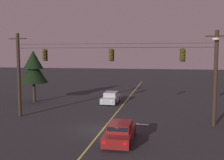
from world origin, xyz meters
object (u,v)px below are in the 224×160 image
(tree_verge_near, at_px, (33,68))
(car_waiting_near_lane, at_px, (120,133))
(traffic_light_centre, at_px, (183,55))
(traffic_light_leftmost, at_px, (44,55))
(traffic_light_left_inner, at_px, (111,55))
(car_oncoming_lead, at_px, (111,98))

(tree_verge_near, bearing_deg, car_waiting_near_lane, -44.20)
(traffic_light_centre, distance_m, car_waiting_near_lane, 8.88)
(traffic_light_leftmost, xyz_separation_m, traffic_light_left_inner, (6.42, 0.00, 0.00))
(car_waiting_near_lane, bearing_deg, car_oncoming_lead, 103.96)
(traffic_light_centre, xyz_separation_m, tree_verge_near, (-17.72, 7.43, -1.71))
(car_waiting_near_lane, relative_size, tree_verge_near, 0.66)
(traffic_light_centre, relative_size, tree_verge_near, 0.19)
(traffic_light_left_inner, bearing_deg, traffic_light_leftmost, 180.00)
(traffic_light_centre, distance_m, tree_verge_near, 19.29)
(traffic_light_centre, distance_m, car_oncoming_lead, 13.02)
(car_waiting_near_lane, relative_size, car_oncoming_lead, 0.98)
(traffic_light_left_inner, xyz_separation_m, car_oncoming_lead, (-1.80, 8.75, -5.39))
(traffic_light_leftmost, distance_m, car_waiting_near_lane, 11.20)
(traffic_light_centre, bearing_deg, car_oncoming_lead, 132.44)
(traffic_light_left_inner, relative_size, car_oncoming_lead, 0.28)
(traffic_light_leftmost, height_order, traffic_light_left_inner, same)
(traffic_light_left_inner, height_order, car_waiting_near_lane, traffic_light_left_inner)
(traffic_light_centre, relative_size, car_waiting_near_lane, 0.28)
(traffic_light_centre, xyz_separation_m, car_oncoming_lead, (-8.00, 8.75, -5.39))
(traffic_light_leftmost, xyz_separation_m, tree_verge_near, (-5.10, 7.43, -1.71))
(car_oncoming_lead, bearing_deg, traffic_light_left_inner, -78.37)
(traffic_light_left_inner, bearing_deg, car_waiting_near_lane, -72.40)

